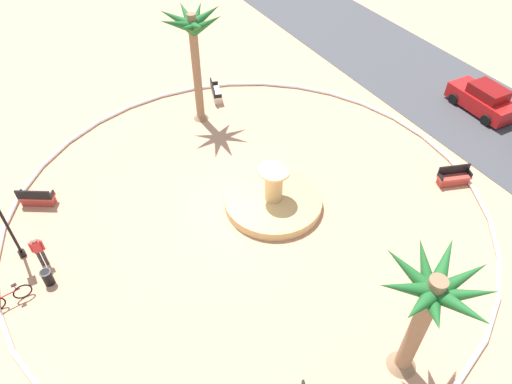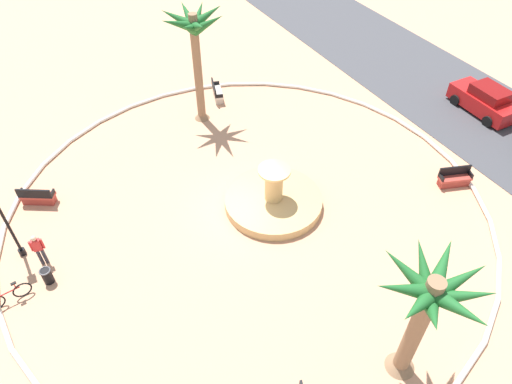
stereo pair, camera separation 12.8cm
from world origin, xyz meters
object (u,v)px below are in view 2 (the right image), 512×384
(palm_tree_by_curb, at_px, (427,304))
(bench_west, at_px, (454,179))
(lamppost, at_px, (2,214))
(trash_bin, at_px, (47,276))
(bicycle_red_frame, at_px, (9,296))
(bench_north, at_px, (38,197))
(palm_tree_near_fountain, at_px, (195,38))
(bench_southwest, at_px, (217,93))
(fountain, at_px, (273,200))
(parked_car_leftmost, at_px, (485,100))
(person_cyclist_helmet, at_px, (38,248))

(palm_tree_by_curb, bearing_deg, bench_west, 124.43)
(lamppost, relative_size, trash_bin, 5.82)
(bench_west, xyz_separation_m, bicycle_red_frame, (-3.45, -19.97, 0.04))
(bench_north, distance_m, bicycle_red_frame, 5.49)
(lamppost, distance_m, trash_bin, 2.98)
(palm_tree_near_fountain, relative_size, trash_bin, 8.77)
(bench_west, bearing_deg, palm_tree_near_fountain, -143.10)
(bench_west, height_order, bench_north, same)
(trash_bin, bearing_deg, bench_north, 173.60)
(bench_southwest, bearing_deg, fountain, -10.05)
(palm_tree_near_fountain, distance_m, parked_car_leftmost, 16.85)
(bench_north, relative_size, parked_car_leftmost, 0.40)
(palm_tree_near_fountain, height_order, person_cyclist_helmet, palm_tree_near_fountain)
(bench_southwest, relative_size, person_cyclist_helmet, 1.01)
(palm_tree_by_curb, height_order, bench_southwest, palm_tree_by_curb)
(fountain, xyz_separation_m, bicycle_red_frame, (-0.36, -11.57, 0.07))
(palm_tree_by_curb, relative_size, bench_southwest, 3.14)
(bench_west, bearing_deg, lamppost, -106.59)
(bench_north, xyz_separation_m, trash_bin, (4.84, -0.54, 0.04))
(bench_west, bearing_deg, palm_tree_by_curb, -55.57)
(fountain, xyz_separation_m, person_cyclist_helmet, (-1.69, -10.06, 0.62))
(bench_north, relative_size, lamppost, 0.38)
(bench_southwest, height_order, parked_car_leftmost, parked_car_leftmost)
(bench_southwest, height_order, bicycle_red_frame, bench_southwest)
(bench_southwest, height_order, person_cyclist_helmet, person_cyclist_helmet)
(palm_tree_by_curb, height_order, trash_bin, palm_tree_by_curb)
(lamppost, height_order, trash_bin, lamppost)
(bicycle_red_frame, xyz_separation_m, parked_car_leftmost, (-0.34, 26.16, 0.40))
(bench_north, height_order, lamppost, lamppost)
(fountain, relative_size, palm_tree_near_fountain, 0.71)
(palm_tree_by_curb, height_order, bench_north, palm_tree_by_curb)
(bicycle_red_frame, height_order, parked_car_leftmost, parked_car_leftmost)
(fountain, bearing_deg, bench_north, -119.82)
(fountain, height_order, parked_car_leftmost, fountain)
(lamppost, distance_m, person_cyclist_helmet, 1.96)
(palm_tree_near_fountain, relative_size, bicycle_red_frame, 3.73)
(bench_west, bearing_deg, bench_southwest, -151.98)
(trash_bin, height_order, parked_car_leftmost, parked_car_leftmost)
(bench_west, height_order, bicycle_red_frame, bench_west)
(fountain, xyz_separation_m, palm_tree_by_curb, (8.97, -0.18, 3.55))
(trash_bin, bearing_deg, fountain, 86.41)
(bench_southwest, distance_m, person_cyclist_helmet, 14.14)
(bench_north, relative_size, trash_bin, 2.23)
(trash_bin, xyz_separation_m, parked_car_leftmost, (-0.07, 24.68, 0.39))
(palm_tree_by_curb, distance_m, person_cyclist_helmet, 14.82)
(fountain, bearing_deg, bicycle_red_frame, -91.80)
(fountain, height_order, palm_tree_by_curb, palm_tree_by_curb)
(palm_tree_near_fountain, bearing_deg, palm_tree_by_curb, -0.65)
(palm_tree_near_fountain, bearing_deg, bench_west, 36.90)
(trash_bin, bearing_deg, palm_tree_near_fountain, 126.42)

